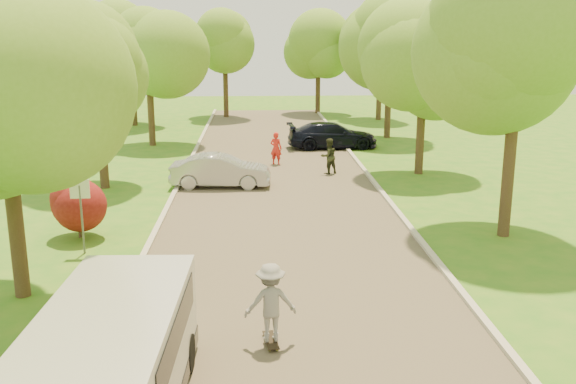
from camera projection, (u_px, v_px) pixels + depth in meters
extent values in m
plane|color=#2F711B|center=(295.00, 307.00, 14.78)|extent=(100.00, 100.00, 0.00)
cube|color=#4C4438|center=(281.00, 212.00, 22.52)|extent=(8.00, 60.00, 0.01)
cube|color=#B2AD9E|center=(165.00, 212.00, 22.31)|extent=(0.18, 60.00, 0.12)
cube|color=#B2AD9E|center=(395.00, 209.00, 22.71)|extent=(0.18, 60.00, 0.12)
cylinder|color=#59595E|center=(82.00, 220.00, 18.12)|extent=(0.06, 0.06, 2.00)
cube|color=white|center=(80.00, 189.00, 17.90)|extent=(0.55, 0.04, 0.55)
cylinder|color=#382619|center=(80.00, 226.00, 19.70)|extent=(0.12, 0.12, 0.70)
sphere|color=#590F0F|center=(78.00, 203.00, 19.52)|extent=(1.70, 1.70, 1.70)
cylinder|color=#382619|center=(16.00, 224.00, 14.98)|extent=(0.36, 0.36, 3.60)
sphere|color=#609127|center=(1.00, 87.00, 14.21)|extent=(4.60, 4.60, 4.60)
sphere|color=#609127|center=(30.00, 55.00, 14.08)|extent=(3.45, 3.45, 3.45)
cylinder|color=#382619|center=(102.00, 150.00, 25.67)|extent=(0.36, 0.36, 3.15)
sphere|color=#609127|center=(97.00, 78.00, 24.98)|extent=(4.20, 4.20, 4.20)
sphere|color=#609127|center=(113.00, 61.00, 24.86)|extent=(3.15, 3.15, 3.15)
cylinder|color=#382619|center=(151.00, 111.00, 35.29)|extent=(0.36, 0.36, 3.83)
sphere|color=#609127|center=(148.00, 49.00, 34.48)|extent=(4.80, 4.80, 4.80)
sphere|color=#609127|center=(161.00, 35.00, 34.34)|extent=(3.60, 3.60, 3.60)
cylinder|color=#382619|center=(508.00, 176.00, 19.50)|extent=(0.36, 0.36, 3.83)
sphere|color=#609127|center=(518.00, 61.00, 18.66)|extent=(5.00, 5.00, 5.00)
sphere|color=#609127|center=(546.00, 35.00, 18.52)|extent=(3.75, 3.75, 3.75)
cylinder|color=#382619|center=(420.00, 136.00, 28.25)|extent=(0.36, 0.36, 3.38)
sphere|color=#609127|center=(424.00, 67.00, 27.52)|extent=(4.40, 4.40, 4.40)
sphere|color=#609127|center=(440.00, 51.00, 27.39)|extent=(3.30, 3.30, 3.30)
cylinder|color=#382619|center=(388.00, 104.00, 37.88)|extent=(0.36, 0.36, 4.05)
sphere|color=#609127|center=(390.00, 41.00, 37.01)|extent=(5.20, 5.20, 5.20)
sphere|color=#609127|center=(404.00, 28.00, 36.86)|extent=(3.90, 3.90, 3.90)
cylinder|color=#382619|center=(134.00, 99.00, 42.95)|extent=(0.36, 0.36, 3.60)
sphere|color=#609127|center=(131.00, 48.00, 42.15)|extent=(5.00, 5.00, 5.00)
sphere|color=#609127|center=(141.00, 36.00, 42.00)|extent=(3.75, 3.75, 3.75)
cylinder|color=#382619|center=(379.00, 93.00, 45.71)|extent=(0.36, 0.36, 3.83)
sphere|color=#609127|center=(381.00, 44.00, 44.88)|extent=(5.00, 5.00, 5.00)
sphere|color=#609127|center=(392.00, 33.00, 44.73)|extent=(3.75, 3.75, 3.75)
cylinder|color=#382619|center=(226.00, 94.00, 47.15)|extent=(0.36, 0.36, 3.38)
sphere|color=#609127|center=(225.00, 51.00, 46.39)|extent=(4.80, 4.80, 4.80)
sphere|color=#609127|center=(235.00, 41.00, 46.25)|extent=(3.60, 3.60, 3.60)
cylinder|color=#382619|center=(318.00, 90.00, 49.41)|extent=(0.36, 0.36, 3.60)
sphere|color=#609127|center=(318.00, 46.00, 48.61)|extent=(5.00, 5.00, 5.00)
sphere|color=#609127|center=(328.00, 36.00, 48.46)|extent=(3.75, 3.75, 3.75)
cube|color=silver|center=(110.00, 366.00, 10.03)|extent=(2.24, 5.29, 1.80)
cube|color=black|center=(112.00, 332.00, 10.19)|extent=(2.22, 3.77, 0.60)
cylinder|color=black|center=(86.00, 354.00, 11.88)|extent=(0.29, 0.73, 0.72)
cylinder|color=black|center=(186.00, 353.00, 11.91)|extent=(0.29, 0.73, 0.72)
imported|color=#9F9FA3|center=(221.00, 171.00, 26.05)|extent=(4.11, 1.62, 1.33)
imported|color=black|center=(332.00, 135.00, 34.73)|extent=(4.95, 2.25, 1.41)
cube|color=black|center=(271.00, 340.00, 12.99)|extent=(0.34, 0.86, 0.02)
cylinder|color=#BFCC4C|center=(272.00, 336.00, 13.30)|extent=(0.04, 0.07, 0.06)
cylinder|color=#BFCC4C|center=(265.00, 336.00, 13.27)|extent=(0.04, 0.07, 0.06)
cylinder|color=#BFCC4C|center=(277.00, 349.00, 12.73)|extent=(0.04, 0.07, 0.06)
cylinder|color=#BFCC4C|center=(269.00, 350.00, 12.70)|extent=(0.04, 0.07, 0.06)
imported|color=gray|center=(271.00, 302.00, 12.79)|extent=(1.12, 0.73, 1.63)
imported|color=red|center=(276.00, 148.00, 30.40)|extent=(0.67, 0.56, 1.56)
imported|color=#282D1B|center=(329.00, 156.00, 28.40)|extent=(0.96, 0.88, 1.60)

